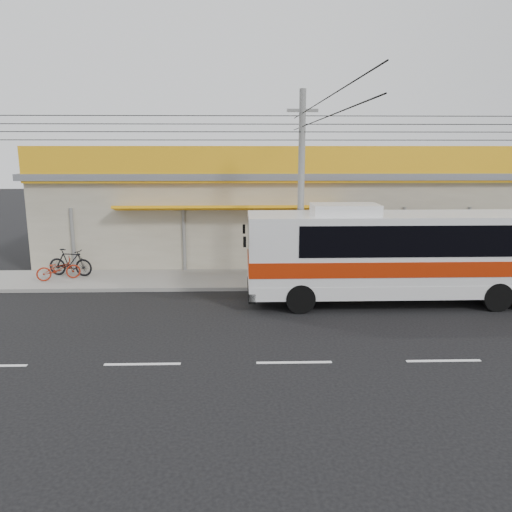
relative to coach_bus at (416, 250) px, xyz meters
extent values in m
plane|color=black|center=(-4.94, -2.77, -1.95)|extent=(120.00, 120.00, 0.00)
cube|color=gray|center=(-4.94, 3.23, -1.88)|extent=(30.00, 3.20, 0.15)
cube|color=gray|center=(-4.94, 8.83, 0.15)|extent=(22.00, 8.00, 4.20)
cube|color=#54565C|center=(-4.94, 8.83, 2.40)|extent=(22.60, 8.60, 0.30)
cube|color=#EAA414|center=(-4.94, 4.71, 2.95)|extent=(22.00, 0.24, 1.60)
cube|color=#A50909|center=(-6.94, 4.68, 2.95)|extent=(9.00, 0.10, 1.20)
cube|color=#196812|center=(1.56, 4.68, 2.95)|extent=(2.40, 0.10, 1.10)
cube|color=navy|center=(4.26, 4.68, 2.95)|extent=(2.20, 0.10, 1.10)
cube|color=#A50909|center=(-13.94, 4.68, 2.95)|extent=(3.00, 0.10, 1.10)
cube|color=#F1A00D|center=(-6.94, 4.53, 1.05)|extent=(10.00, 1.20, 0.37)
cube|color=silver|center=(-0.19, 0.00, -0.08)|extent=(11.81, 2.52, 2.85)
cube|color=#A72207|center=(-0.19, 0.00, -0.43)|extent=(11.85, 2.56, 0.54)
cube|color=black|center=(0.50, 0.00, 0.56)|extent=(9.84, 2.55, 1.08)
cube|color=black|center=(-6.01, -0.03, 0.36)|extent=(0.17, 2.16, 1.47)
cube|color=silver|center=(-2.64, -0.01, 1.52)|extent=(2.37, 1.39, 0.35)
cylinder|color=black|center=(-4.31, -1.13, -1.44)|extent=(1.02, 0.32, 1.02)
cylinder|color=black|center=(-4.32, 1.09, -1.44)|extent=(1.02, 0.32, 1.02)
cylinder|color=black|center=(3.84, 1.13, -1.44)|extent=(1.02, 0.32, 1.02)
imported|color=maroon|center=(-14.07, 3.10, -1.34)|extent=(1.86, 1.30, 0.93)
imported|color=black|center=(-13.78, 3.74, -1.20)|extent=(2.06, 0.92, 1.20)
cylinder|color=slate|center=(-4.06, 1.43, 1.91)|extent=(0.25, 0.25, 7.72)
cube|color=slate|center=(-4.06, 1.43, 5.00)|extent=(1.16, 0.12, 0.12)
camera|label=1|loc=(-6.29, -17.56, 3.55)|focal=35.00mm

